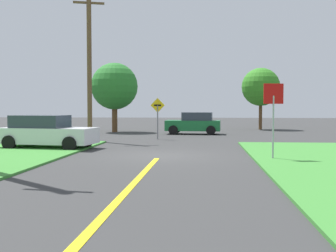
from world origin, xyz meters
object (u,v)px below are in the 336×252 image
Objects in this scene: parked_car_near_building at (46,132)px; pine_tree_center at (114,86)px; car_approaching_junction at (194,123)px; utility_pole_mid at (89,64)px; oak_tree_left at (261,87)px; direction_sign at (158,114)px; stop_sign at (273,106)px.

parked_car_near_building is 13.58m from pine_tree_center.
parked_car_near_building is 0.86× the size of pine_tree_center.
car_approaching_junction is at bearing 66.00° from parked_car_near_building.
utility_pole_mid is (-6.00, -6.75, 3.74)m from car_approaching_junction.
oak_tree_left is at bearing -126.27° from car_approaching_junction.
parked_car_near_building is 0.54× the size of utility_pole_mid.
pine_tree_center reaches higher than direction_sign.
stop_sign is at bearing 106.52° from car_approaching_junction.
direction_sign is (4.73, 6.19, 0.80)m from parked_car_near_building.
stop_sign is 15.16m from car_approaching_junction.
oak_tree_left reaches higher than parked_car_near_building.
stop_sign is 12.55m from utility_pole_mid.
utility_pole_mid is (-9.36, 7.99, 2.49)m from stop_sign.
car_approaching_junction is 9.77m from utility_pole_mid.
pine_tree_center is at bearing 92.91° from utility_pole_mid.
parked_car_near_building is at bearing -127.37° from direction_sign.
utility_pole_mid is 1.59× the size of pine_tree_center.
oak_tree_left is (11.76, 13.63, -0.75)m from utility_pole_mid.
parked_car_near_building is at bearing 62.25° from car_approaching_junction.
direction_sign is (-5.51, 9.66, -0.45)m from stop_sign.
stop_sign is 0.53× the size of oak_tree_left.
stop_sign is 1.13× the size of direction_sign.
pine_tree_center is at bearing -70.76° from stop_sign.
parked_car_near_building is 1.84× the size of direction_sign.
stop_sign is 0.33× the size of utility_pole_mid.
direction_sign is (3.85, 1.68, -2.94)m from utility_pole_mid.
oak_tree_left is at bearing 49.21° from utility_pole_mid.
direction_sign is at bearing -71.41° from stop_sign.
oak_tree_left is at bearing -107.44° from stop_sign.
stop_sign is at bearing -40.47° from utility_pole_mid.
car_approaching_junction is 1.60× the size of direction_sign.
car_approaching_junction is 0.74× the size of pine_tree_center.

